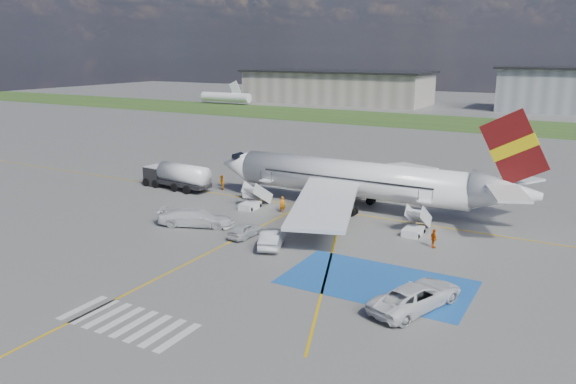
# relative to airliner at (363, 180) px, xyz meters

# --- Properties ---
(ground) EXTENTS (400.00, 400.00, 0.00)m
(ground) POSITION_rel_airliner_xyz_m (-1.51, -14.00, -3.39)
(ground) COLOR #60605E
(ground) RESTS_ON ground
(grass_strip) EXTENTS (400.00, 30.00, 0.01)m
(grass_strip) POSITION_rel_airliner_xyz_m (-1.51, 81.00, -3.39)
(grass_strip) COLOR #2D4C1E
(grass_strip) RESTS_ON ground
(taxiway_line_main) EXTENTS (120.00, 0.20, 0.01)m
(taxiway_line_main) POSITION_rel_airliner_xyz_m (-1.51, -2.00, -3.39)
(taxiway_line_main) COLOR gold
(taxiway_line_main) RESTS_ON ground
(taxiway_line_cross) EXTENTS (0.20, 60.00, 0.01)m
(taxiway_line_cross) POSITION_rel_airliner_xyz_m (-6.51, -24.00, -3.39)
(taxiway_line_cross) COLOR gold
(taxiway_line_cross) RESTS_ON ground
(taxiway_line_diag) EXTENTS (20.71, 56.45, 0.01)m
(taxiway_line_diag) POSITION_rel_airliner_xyz_m (-1.51, -2.00, -3.39)
(taxiway_line_diag) COLOR gold
(taxiway_line_diag) RESTS_ON ground
(staging_box) EXTENTS (14.00, 8.00, 0.01)m
(staging_box) POSITION_rel_airliner_xyz_m (8.49, -18.00, -3.39)
(staging_box) COLOR #1B55A7
(staging_box) RESTS_ON ground
(crosswalk) EXTENTS (9.00, 4.00, 0.01)m
(crosswalk) POSITION_rel_airliner_xyz_m (-3.31, -32.00, -3.39)
(crosswalk) COLOR silver
(crosswalk) RESTS_ON ground
(terminal_west) EXTENTS (60.00, 22.00, 10.00)m
(terminal_west) POSITION_rel_airliner_xyz_m (-56.51, 116.00, 1.61)
(terminal_west) COLOR gray
(terminal_west) RESTS_ON ground
(airliner) EXTENTS (36.81, 32.95, 11.92)m
(airliner) POSITION_rel_airliner_xyz_m (0.00, 0.00, 0.00)
(airliner) COLOR white
(airliner) RESTS_ON ground
(airstairs_fwd) EXTENTS (1.90, 5.20, 3.60)m
(airstairs_fwd) POSITION_rel_airliner_xyz_m (-11.01, -5.30, -2.77)
(airstairs_fwd) COLOR white
(airstairs_fwd) RESTS_ON ground
(airstairs_aft) EXTENTS (1.90, 5.20, 3.60)m
(airstairs_aft) POSITION_rel_airliner_xyz_m (7.49, -5.30, -2.77)
(airstairs_aft) COLOR white
(airstairs_aft) RESTS_ON ground
(fuel_tanker) EXTENTS (9.91, 3.50, 3.32)m
(fuel_tanker) POSITION_rel_airliner_xyz_m (-24.02, -2.56, -2.00)
(fuel_tanker) COLOR black
(fuel_tanker) RESTS_ON ground
(gpu_cart) EXTENTS (2.01, 1.56, 1.49)m
(gpu_cart) POSITION_rel_airliner_xyz_m (-13.29, -1.97, -2.72)
(gpu_cart) COLOR white
(gpu_cart) RESTS_ON ground
(car_silver_a) EXTENTS (1.79, 4.02, 1.34)m
(car_silver_a) POSITION_rel_airliner_xyz_m (-6.08, -14.07, -2.72)
(car_silver_a) COLOR silver
(car_silver_a) RESTS_ON ground
(car_silver_b) EXTENTS (3.42, 5.31, 1.65)m
(car_silver_b) POSITION_rel_airliner_xyz_m (-2.49, -15.11, -2.57)
(car_silver_b) COLOR #ADAFB4
(car_silver_b) RESTS_ON ground
(van_white_a) EXTENTS (4.65, 6.62, 2.26)m
(van_white_a) POSITION_rel_airliner_xyz_m (12.35, -20.75, -2.26)
(van_white_a) COLOR white
(van_white_a) RESTS_ON ground
(van_white_b) EXTENTS (6.21, 4.19, 2.25)m
(van_white_b) POSITION_rel_airliner_xyz_m (-12.23, -13.61, -2.27)
(van_white_b) COLOR silver
(van_white_b) RESTS_ON ground
(crew_fwd) EXTENTS (0.77, 0.76, 1.79)m
(crew_fwd) POSITION_rel_airliner_xyz_m (-7.12, -5.22, -2.50)
(crew_fwd) COLOR orange
(crew_fwd) RESTS_ON ground
(crew_nose) EXTENTS (1.13, 1.18, 1.91)m
(crew_nose) POSITION_rel_airliner_xyz_m (-18.80, -0.30, -2.44)
(crew_nose) COLOR orange
(crew_nose) RESTS_ON ground
(crew_aft) EXTENTS (1.00, 1.05, 1.75)m
(crew_aft) POSITION_rel_airliner_xyz_m (10.14, -8.30, -2.52)
(crew_aft) COLOR orange
(crew_aft) RESTS_ON ground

